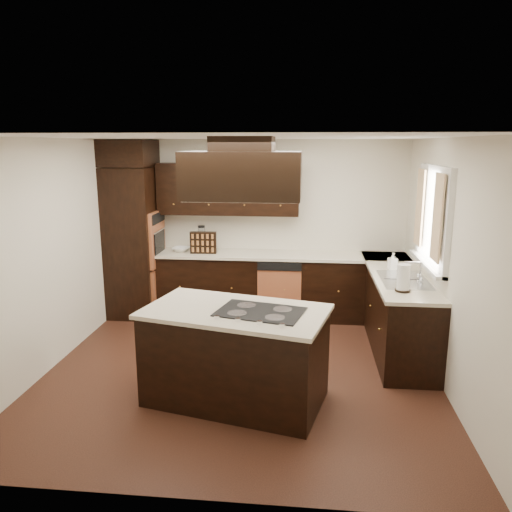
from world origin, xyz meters
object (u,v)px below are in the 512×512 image
at_px(spice_rack, 203,243).
at_px(oven_column, 134,242).
at_px(range_hood, 243,175).
at_px(island, 236,357).

bearing_deg(spice_rack, oven_column, 176.59).
relative_size(range_hood, spice_rack, 2.84).
bearing_deg(range_hood, spice_rack, 110.84).
relative_size(oven_column, island, 1.30).
bearing_deg(range_hood, oven_column, 129.74).
distance_m(range_hood, spice_rack, 2.65).
bearing_deg(island, range_hood, 75.22).
bearing_deg(island, oven_column, 140.96).
bearing_deg(oven_column, range_hood, -50.26).
bearing_deg(oven_column, spice_rack, 0.50).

